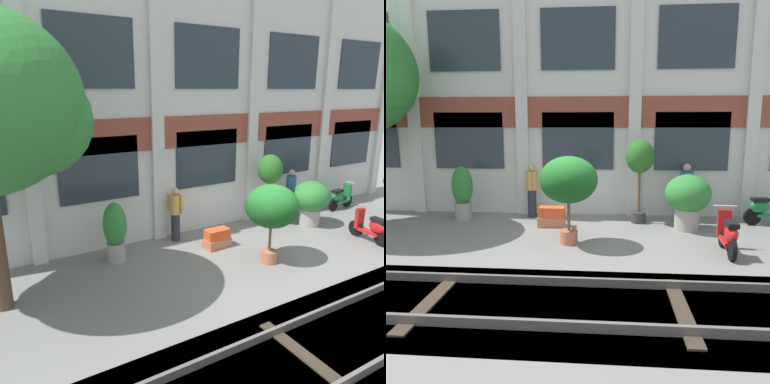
% 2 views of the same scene
% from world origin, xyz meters
% --- Properties ---
extents(ground_plane, '(80.00, 80.00, 0.00)m').
position_xyz_m(ground_plane, '(0.00, 0.00, 0.00)').
color(ground_plane, slate).
extents(apartment_facade, '(17.11, 0.64, 8.67)m').
position_xyz_m(apartment_facade, '(-0.00, 3.18, 4.31)').
color(apartment_facade, silver).
rests_on(apartment_facade, ground).
extents(rail_tracks, '(24.75, 2.80, 0.43)m').
position_xyz_m(rail_tracks, '(-0.00, -3.03, -0.13)').
color(rail_tracks, '#4C473F').
rests_on(rail_tracks, ground).
extents(potted_plant_square_trough, '(0.79, 0.46, 0.54)m').
position_xyz_m(potted_plant_square_trough, '(-0.59, 1.45, 0.26)').
color(potted_plant_square_trough, '#B76647').
rests_on(potted_plant_square_trough, ground).
extents(potted_plant_terracotta_small, '(0.79, 0.79, 2.34)m').
position_xyz_m(potted_plant_terracotta_small, '(1.79, 2.07, 1.72)').
color(potted_plant_terracotta_small, '#333333').
rests_on(potted_plant_terracotta_small, ground).
extents(potted_plant_stone_basin, '(1.18, 1.18, 1.47)m').
position_xyz_m(potted_plant_stone_basin, '(3.00, 1.42, 0.87)').
color(potted_plant_stone_basin, gray).
rests_on(potted_plant_stone_basin, ground).
extents(potted_plant_low_pan, '(1.33, 1.33, 2.04)m').
position_xyz_m(potted_plant_low_pan, '(0.03, -0.00, 1.47)').
color(potted_plant_low_pan, '#B76647').
rests_on(potted_plant_low_pan, ground).
extents(potted_plant_fluted_column, '(0.60, 0.60, 1.57)m').
position_xyz_m(potted_plant_fluted_column, '(-3.30, 2.07, 0.83)').
color(potted_plant_fluted_column, gray).
rests_on(potted_plant_fluted_column, ground).
extents(scooter_near_curb, '(1.38, 0.50, 0.98)m').
position_xyz_m(scooter_near_curb, '(5.28, 2.07, 0.44)').
color(scooter_near_curb, black).
rests_on(scooter_near_curb, ground).
extents(scooter_second_parked, '(0.50, 1.38, 0.98)m').
position_xyz_m(scooter_second_parked, '(3.48, -0.46, 0.44)').
color(scooter_second_parked, black).
rests_on(scooter_second_parked, ground).
extents(resident_by_doorway, '(0.34, 0.47, 1.60)m').
position_xyz_m(resident_by_doorway, '(-1.34, 2.51, 0.86)').
color(resident_by_doorway, '#282833').
rests_on(resident_by_doorway, ground).
extents(resident_watching_tracks, '(0.45, 0.34, 1.64)m').
position_xyz_m(resident_watching_tracks, '(3.16, 2.48, 0.88)').
color(resident_watching_tracks, '#282833').
rests_on(resident_watching_tracks, ground).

